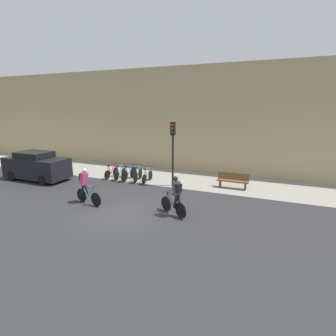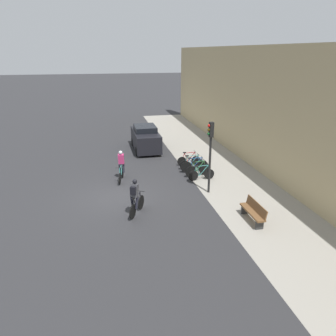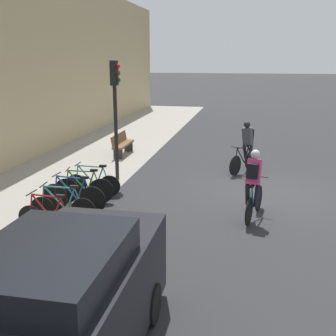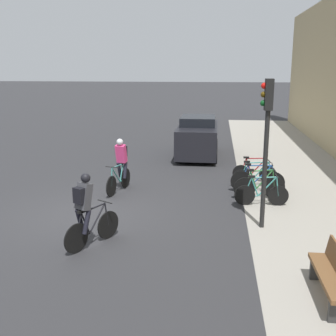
{
  "view_description": "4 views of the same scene",
  "coord_description": "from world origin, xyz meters",
  "px_view_note": "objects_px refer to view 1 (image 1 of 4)",
  "views": [
    {
      "loc": [
        6.06,
        -9.28,
        4.63
      ],
      "look_at": [
        0.72,
        3.49,
        1.42
      ],
      "focal_mm": 28.0,
      "sensor_mm": 36.0,
      "label": 1
    },
    {
      "loc": [
        15.76,
        -0.65,
        7.17
      ],
      "look_at": [
        0.38,
        2.65,
        1.53
      ],
      "focal_mm": 35.0,
      "sensor_mm": 36.0,
      "label": 2
    },
    {
      "loc": [
        -12.37,
        0.58,
        3.9
      ],
      "look_at": [
        -0.45,
        2.97,
        0.71
      ],
      "focal_mm": 45.0,
      "sensor_mm": 36.0,
      "label": 3
    },
    {
      "loc": [
        11.02,
        3.64,
        4.12
      ],
      "look_at": [
        -1.05,
        2.22,
        1.16
      ],
      "focal_mm": 45.0,
      "sensor_mm": 36.0,
      "label": 4
    }
  ],
  "objects_px": {
    "parked_bike_2": "(129,174)",
    "parked_bike_3": "(138,175)",
    "cyclist_pink": "(85,185)",
    "parked_bike_0": "(111,172)",
    "parked_bike_4": "(147,176)",
    "parked_car": "(37,166)",
    "bench": "(233,180)",
    "cyclist_grey": "(176,195)",
    "traffic_light_pole": "(173,143)",
    "parked_bike_1": "(120,173)"
  },
  "relations": [
    {
      "from": "cyclist_pink",
      "to": "parked_bike_1",
      "type": "height_order",
      "value": "cyclist_pink"
    },
    {
      "from": "traffic_light_pole",
      "to": "cyclist_pink",
      "type": "bearing_deg",
      "value": -122.87
    },
    {
      "from": "parked_bike_2",
      "to": "parked_bike_4",
      "type": "relative_size",
      "value": 1.09
    },
    {
      "from": "parked_bike_0",
      "to": "traffic_light_pole",
      "type": "distance_m",
      "value": 5.04
    },
    {
      "from": "parked_bike_0",
      "to": "parked_bike_2",
      "type": "relative_size",
      "value": 0.88
    },
    {
      "from": "cyclist_grey",
      "to": "parked_bike_4",
      "type": "bearing_deg",
      "value": 129.79
    },
    {
      "from": "parked_bike_1",
      "to": "parked_bike_3",
      "type": "distance_m",
      "value": 1.35
    },
    {
      "from": "parked_car",
      "to": "parked_bike_2",
      "type": "bearing_deg",
      "value": 22.11
    },
    {
      "from": "cyclist_grey",
      "to": "traffic_light_pole",
      "type": "bearing_deg",
      "value": 113.31
    },
    {
      "from": "parked_bike_3",
      "to": "traffic_light_pole",
      "type": "distance_m",
      "value": 3.33
    },
    {
      "from": "parked_bike_1",
      "to": "parked_bike_4",
      "type": "bearing_deg",
      "value": 0.02
    },
    {
      "from": "cyclist_pink",
      "to": "parked_car",
      "type": "xyz_separation_m",
      "value": [
        -5.87,
        2.3,
        -0.05
      ]
    },
    {
      "from": "parked_car",
      "to": "cyclist_pink",
      "type": "bearing_deg",
      "value": -21.35
    },
    {
      "from": "cyclist_grey",
      "to": "parked_bike_0",
      "type": "xyz_separation_m",
      "value": [
        -6.28,
        4.28,
        -0.57
      ]
    },
    {
      "from": "cyclist_grey",
      "to": "parked_bike_3",
      "type": "relative_size",
      "value": 1.09
    },
    {
      "from": "parked_bike_3",
      "to": "parked_bike_0",
      "type": "bearing_deg",
      "value": -179.96
    },
    {
      "from": "parked_bike_2",
      "to": "parked_bike_4",
      "type": "bearing_deg",
      "value": -0.04
    },
    {
      "from": "parked_bike_0",
      "to": "parked_bike_2",
      "type": "height_order",
      "value": "parked_bike_2"
    },
    {
      "from": "parked_bike_1",
      "to": "cyclist_grey",
      "type": "bearing_deg",
      "value": -37.42
    },
    {
      "from": "parked_bike_0",
      "to": "bench",
      "type": "bearing_deg",
      "value": 5.43
    },
    {
      "from": "parked_bike_1",
      "to": "parked_car",
      "type": "distance_m",
      "value": 5.41
    },
    {
      "from": "parked_bike_0",
      "to": "traffic_light_pole",
      "type": "bearing_deg",
      "value": -2.06
    },
    {
      "from": "traffic_light_pole",
      "to": "parked_car",
      "type": "bearing_deg",
      "value": -166.46
    },
    {
      "from": "parked_bike_3",
      "to": "parked_car",
      "type": "relative_size",
      "value": 0.38
    },
    {
      "from": "cyclist_pink",
      "to": "cyclist_grey",
      "type": "xyz_separation_m",
      "value": [
        4.62,
        0.27,
        0.0
      ]
    },
    {
      "from": "cyclist_pink",
      "to": "traffic_light_pole",
      "type": "bearing_deg",
      "value": 57.13
    },
    {
      "from": "bench",
      "to": "parked_car",
      "type": "bearing_deg",
      "value": -166.06
    },
    {
      "from": "cyclist_pink",
      "to": "parked_bike_3",
      "type": "relative_size",
      "value": 1.09
    },
    {
      "from": "parked_bike_2",
      "to": "traffic_light_pole",
      "type": "height_order",
      "value": "traffic_light_pole"
    },
    {
      "from": "cyclist_grey",
      "to": "parked_bike_4",
      "type": "relative_size",
      "value": 1.1
    },
    {
      "from": "cyclist_pink",
      "to": "parked_bike_0",
      "type": "relative_size",
      "value": 1.14
    },
    {
      "from": "parked_bike_4",
      "to": "traffic_light_pole",
      "type": "bearing_deg",
      "value": -5.14
    },
    {
      "from": "cyclist_grey",
      "to": "traffic_light_pole",
      "type": "xyz_separation_m",
      "value": [
        -1.78,
        4.12,
        1.69
      ]
    },
    {
      "from": "cyclist_pink",
      "to": "parked_bike_1",
      "type": "xyz_separation_m",
      "value": [
        -0.98,
        4.56,
        -0.56
      ]
    },
    {
      "from": "cyclist_pink",
      "to": "cyclist_grey",
      "type": "bearing_deg",
      "value": 3.38
    },
    {
      "from": "parked_bike_1",
      "to": "parked_bike_3",
      "type": "xyz_separation_m",
      "value": [
        1.35,
        0.0,
        0.03
      ]
    },
    {
      "from": "cyclist_grey",
      "to": "parked_bike_1",
      "type": "height_order",
      "value": "cyclist_grey"
    },
    {
      "from": "parked_bike_2",
      "to": "traffic_light_pole",
      "type": "relative_size",
      "value": 0.47
    },
    {
      "from": "parked_bike_4",
      "to": "traffic_light_pole",
      "type": "xyz_separation_m",
      "value": [
        1.79,
        -0.16,
        2.25
      ]
    },
    {
      "from": "cyclist_pink",
      "to": "parked_bike_2",
      "type": "bearing_deg",
      "value": 93.87
    },
    {
      "from": "parked_bike_2",
      "to": "cyclist_grey",
      "type": "bearing_deg",
      "value": -41.03
    },
    {
      "from": "parked_bike_0",
      "to": "parked_bike_4",
      "type": "distance_m",
      "value": 2.71
    },
    {
      "from": "parked_bike_4",
      "to": "bench",
      "type": "relative_size",
      "value": 0.9
    },
    {
      "from": "parked_bike_0",
      "to": "parked_car",
      "type": "height_order",
      "value": "parked_car"
    },
    {
      "from": "cyclist_grey",
      "to": "parked_bike_3",
      "type": "bearing_deg",
      "value": 134.73
    },
    {
      "from": "parked_bike_0",
      "to": "parked_car",
      "type": "xyz_separation_m",
      "value": [
        -4.21,
        -2.26,
        0.52
      ]
    },
    {
      "from": "parked_bike_3",
      "to": "cyclist_pink",
      "type": "bearing_deg",
      "value": -94.64
    },
    {
      "from": "cyclist_grey",
      "to": "parked_bike_2",
      "type": "bearing_deg",
      "value": 138.97
    },
    {
      "from": "parked_bike_2",
      "to": "parked_bike_3",
      "type": "height_order",
      "value": "parked_bike_2"
    },
    {
      "from": "cyclist_pink",
      "to": "parked_bike_4",
      "type": "bearing_deg",
      "value": 77.06
    }
  ]
}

